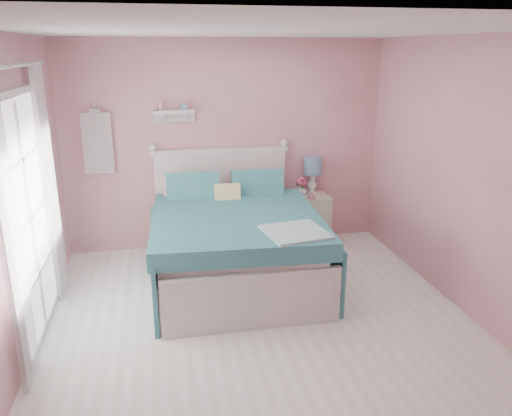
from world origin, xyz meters
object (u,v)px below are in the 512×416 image
object	(u,v)px
bed	(234,243)
nightstand	(310,219)
table_lamp	(313,169)
teacup	(311,196)
vase	(302,190)

from	to	relation	value
bed	nightstand	bearing A→B (deg)	40.14
table_lamp	nightstand	bearing A→B (deg)	-113.65
bed	teacup	xyz separation A→B (m)	(1.11, 0.72, 0.27)
vase	teacup	size ratio (longest dim) A/B	1.57
nightstand	teacup	size ratio (longest dim) A/B	7.52
bed	vase	world-z (taller)	bed
nightstand	table_lamp	size ratio (longest dim) A/B	1.39
bed	vase	size ratio (longest dim) A/B	16.40
bed	teacup	distance (m)	1.35
vase	nightstand	bearing A→B (deg)	-15.44
bed	table_lamp	size ratio (longest dim) A/B	4.76
nightstand	vase	xyz separation A→B (m)	(-0.12, 0.03, 0.40)
vase	bed	bearing A→B (deg)	-138.88
table_lamp	bed	bearing A→B (deg)	-140.89
bed	table_lamp	xyz separation A→B (m)	(1.19, 0.97, 0.57)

